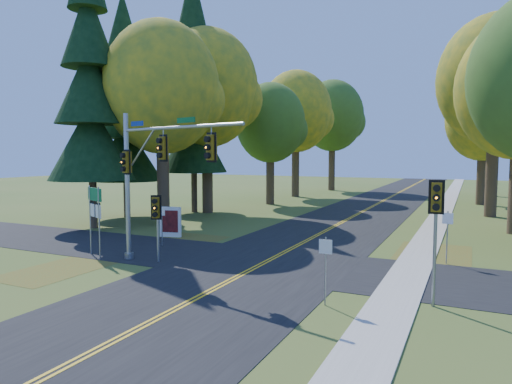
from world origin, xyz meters
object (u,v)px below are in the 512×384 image
at_px(east_signal_pole, 436,211).
at_px(info_kiosk, 170,222).
at_px(route_sign_cluster, 95,207).
at_px(traffic_mast, 150,167).

xyz_separation_m(east_signal_pole, info_kiosk, (-15.22, 6.76, -2.24)).
relative_size(east_signal_pole, info_kiosk, 2.29).
height_order(route_sign_cluster, info_kiosk, route_sign_cluster).
distance_m(traffic_mast, east_signal_pole, 11.88).
xyz_separation_m(east_signal_pole, route_sign_cluster, (-15.44, 0.99, -0.74)).
distance_m(east_signal_pole, route_sign_cluster, 15.49).
height_order(east_signal_pole, route_sign_cluster, east_signal_pole).
bearing_deg(info_kiosk, route_sign_cluster, -106.56).
height_order(traffic_mast, route_sign_cluster, traffic_mast).
distance_m(traffic_mast, info_kiosk, 7.80).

